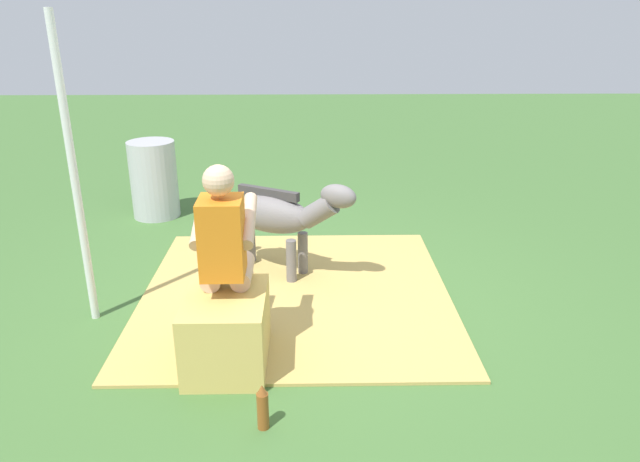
{
  "coord_description": "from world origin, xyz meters",
  "views": [
    {
      "loc": [
        -4.37,
        -0.06,
        2.32
      ],
      "look_at": [
        0.22,
        -0.15,
        0.55
      ],
      "focal_mm": 33.25,
      "sensor_mm": 36.0,
      "label": 1
    }
  ],
  "objects_px": {
    "soda_bottle": "(263,407)",
    "water_barrel": "(154,179)",
    "tent_pole_left": "(74,177)",
    "pony_standing": "(278,216)",
    "hay_bale": "(227,330)",
    "person_seated": "(225,250)"
  },
  "relations": [
    {
      "from": "soda_bottle",
      "to": "water_barrel",
      "type": "bearing_deg",
      "value": 21.91
    },
    {
      "from": "hay_bale",
      "to": "water_barrel",
      "type": "height_order",
      "value": "water_barrel"
    },
    {
      "from": "soda_bottle",
      "to": "water_barrel",
      "type": "distance_m",
      "value": 4.03
    },
    {
      "from": "pony_standing",
      "to": "water_barrel",
      "type": "distance_m",
      "value": 2.22
    },
    {
      "from": "pony_standing",
      "to": "tent_pole_left",
      "type": "xyz_separation_m",
      "value": [
        -0.76,
        1.41,
        0.58
      ]
    },
    {
      "from": "pony_standing",
      "to": "soda_bottle",
      "type": "xyz_separation_m",
      "value": [
        -2.09,
        -0.01,
        -0.43
      ]
    },
    {
      "from": "person_seated",
      "to": "tent_pole_left",
      "type": "height_order",
      "value": "tent_pole_left"
    },
    {
      "from": "water_barrel",
      "to": "tent_pole_left",
      "type": "xyz_separation_m",
      "value": [
        -2.4,
        -0.08,
        0.71
      ]
    },
    {
      "from": "pony_standing",
      "to": "soda_bottle",
      "type": "height_order",
      "value": "pony_standing"
    },
    {
      "from": "soda_bottle",
      "to": "water_barrel",
      "type": "height_order",
      "value": "water_barrel"
    },
    {
      "from": "hay_bale",
      "to": "soda_bottle",
      "type": "xyz_separation_m",
      "value": [
        -0.67,
        -0.29,
        -0.11
      ]
    },
    {
      "from": "hay_bale",
      "to": "soda_bottle",
      "type": "bearing_deg",
      "value": -156.86
    },
    {
      "from": "soda_bottle",
      "to": "tent_pole_left",
      "type": "bearing_deg",
      "value": 46.84
    },
    {
      "from": "tent_pole_left",
      "to": "soda_bottle",
      "type": "bearing_deg",
      "value": -133.16
    },
    {
      "from": "person_seated",
      "to": "tent_pole_left",
      "type": "distance_m",
      "value": 1.29
    },
    {
      "from": "pony_standing",
      "to": "water_barrel",
      "type": "relative_size",
      "value": 1.39
    },
    {
      "from": "water_barrel",
      "to": "person_seated",
      "type": "bearing_deg",
      "value": -157.27
    },
    {
      "from": "water_barrel",
      "to": "tent_pole_left",
      "type": "bearing_deg",
      "value": -178.03
    },
    {
      "from": "person_seated",
      "to": "pony_standing",
      "type": "relative_size",
      "value": 1.14
    },
    {
      "from": "person_seated",
      "to": "pony_standing",
      "type": "height_order",
      "value": "person_seated"
    },
    {
      "from": "soda_bottle",
      "to": "tent_pole_left",
      "type": "distance_m",
      "value": 2.19
    },
    {
      "from": "pony_standing",
      "to": "tent_pole_left",
      "type": "height_order",
      "value": "tent_pole_left"
    }
  ]
}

